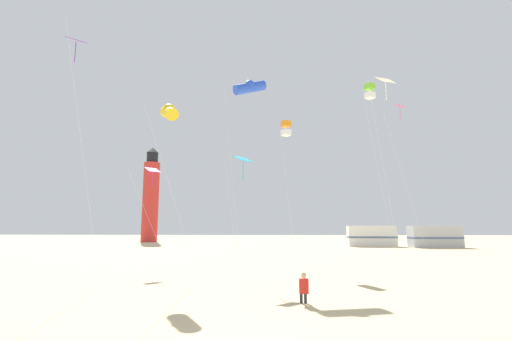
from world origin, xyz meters
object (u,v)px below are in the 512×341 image
kite_diamond_rainbow (400,113)px  rv_van_silver (435,237)px  kite_diamond_magenta (153,173)px  kite_diamond_cyan (243,163)px  kite_tube_gold (169,112)px  kite_tube_blue (250,87)px  kite_box_orange (286,129)px  rv_van_white (371,236)px  kite_diamond_violet (77,51)px  kite_diamond_white (385,88)px  kite_flyer_standing (304,287)px  lighthouse_distant (151,197)px  kite_box_lime (370,92)px

kite_diamond_rainbow → rv_van_silver: (10.13, 18.28, -11.13)m
kite_diamond_magenta → kite_diamond_cyan: 8.12m
kite_diamond_cyan → kite_tube_gold: kite_tube_gold is taller
kite_diamond_cyan → kite_tube_gold: (-4.20, -0.23, 2.92)m
kite_tube_blue → kite_diamond_rainbow: kite_diamond_rainbow is taller
kite_box_orange → rv_van_white: bearing=62.7°
kite_diamond_rainbow → rv_van_white: kite_diamond_rainbow is taller
kite_diamond_magenta → kite_tube_gold: size_ratio=0.69×
rv_van_white → kite_diamond_violet: bearing=-121.0°
kite_box_orange → kite_diamond_white: bearing=-53.2°
kite_diamond_cyan → kite_diamond_violet: 10.24m
kite_diamond_white → kite_flyer_standing: bearing=-132.2°
kite_diamond_rainbow → kite_tube_gold: kite_diamond_rainbow is taller
kite_flyer_standing → kite_diamond_rainbow: kite_diamond_rainbow is taller
kite_diamond_cyan → lighthouse_distant: (-19.91, 43.09, 1.50)m
kite_diamond_cyan → kite_diamond_white: size_ratio=0.60×
kite_flyer_standing → rv_van_silver: bearing=-119.3°
lighthouse_distant → kite_diamond_cyan: bearing=-65.2°
kite_tube_blue → kite_diamond_rainbow: (12.66, 6.75, 0.10)m
lighthouse_distant → rv_van_white: lighthouse_distant is taller
kite_box_orange → rv_van_white: 28.82m
kite_diamond_cyan → rv_van_white: bearing=64.0°
kite_box_orange → kite_diamond_white: size_ratio=0.96×
lighthouse_distant → kite_box_orange: bearing=-57.8°
kite_diamond_violet → lighthouse_distant: bearing=104.2°
kite_box_orange → kite_diamond_white: (5.34, -7.14, 0.33)m
rv_van_white → rv_van_silver: bearing=-13.4°
lighthouse_distant → kite_tube_gold: bearing=-70.1°
kite_tube_gold → lighthouse_distant: 46.11m
kite_box_orange → kite_flyer_standing: bearing=-89.8°
kite_box_orange → rv_van_white: size_ratio=1.65×
kite_diamond_cyan → kite_tube_gold: 5.12m
kite_box_orange → rv_van_white: (12.59, 24.37, -8.81)m
kite_flyer_standing → rv_van_silver: 40.45m
kite_diamond_cyan → kite_box_orange: kite_box_orange is taller
kite_diamond_magenta → lighthouse_distant: 40.70m
kite_diamond_white → lighthouse_distant: lighthouse_distant is taller
rv_van_white → rv_van_silver: same height
kite_diamond_magenta → kite_diamond_violet: (-1.52, -7.75, 5.16)m
kite_diamond_white → lighthouse_distant: bearing=123.0°
kite_box_lime → kite_box_orange: 6.97m
kite_tube_blue → rv_van_white: 33.14m
kite_diamond_rainbow → lighthouse_distant: (-32.70, 32.20, -4.68)m
kite_box_lime → kite_diamond_violet: (-17.32, -9.90, -1.34)m
kite_diamond_rainbow → kite_diamond_violet: (-20.98, -14.01, -0.89)m
kite_flyer_standing → kite_box_orange: 16.13m
rv_van_white → kite_tube_gold: bearing=-118.4°
kite_diamond_violet → kite_box_lime: bearing=29.8°
kite_flyer_standing → kite_box_orange: kite_box_orange is taller
kite_diamond_magenta → kite_diamond_cyan: bearing=-34.8°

